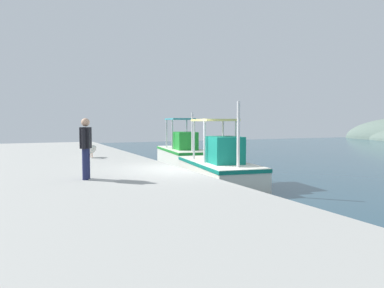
% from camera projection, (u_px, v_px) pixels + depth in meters
% --- Properties ---
extents(quay_pier, '(36.00, 10.00, 0.80)m').
position_uv_depth(quay_pier, '(14.00, 193.00, 9.68)').
color(quay_pier, '#9E9E99').
rests_on(quay_pier, ground).
extents(fishing_boat_nearest, '(5.33, 2.42, 2.79)m').
position_uv_depth(fishing_boat_nearest, '(182.00, 153.00, 19.25)').
color(fishing_boat_nearest, silver).
rests_on(fishing_boat_nearest, ground).
extents(fishing_boat_second, '(5.09, 2.48, 3.00)m').
position_uv_depth(fishing_boat_second, '(219.00, 167.00, 13.27)').
color(fishing_boat_second, silver).
rests_on(fishing_boat_second, ground).
extents(pelican, '(0.76, 0.88, 0.82)m').
position_uv_depth(pelican, '(90.00, 148.00, 15.44)').
color(pelican, tan).
rests_on(pelican, quay_pier).
extents(fisherman_standing, '(0.55, 0.36, 1.63)m').
position_uv_depth(fisherman_standing, '(86.00, 146.00, 9.48)').
color(fisherman_standing, '#1E234C').
rests_on(fisherman_standing, quay_pier).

